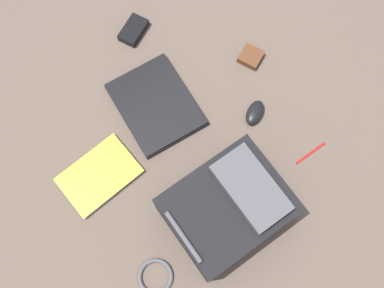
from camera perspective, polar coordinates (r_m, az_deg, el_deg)
ground_plane at (r=1.61m, az=-1.05°, el=-1.10°), size 3.52×3.52×0.00m
backpack at (r=1.48m, az=4.77°, el=-8.36°), size 0.38×0.44×0.20m
laptop at (r=1.66m, az=-4.81°, el=5.23°), size 0.40×0.35×0.03m
book_red at (r=1.61m, az=-12.17°, el=-4.10°), size 0.21×0.29×0.02m
computer_mouse at (r=1.66m, az=8.33°, el=4.13°), size 0.09×0.12×0.04m
cable_coil at (r=1.54m, az=-4.89°, el=-17.11°), size 0.12×0.12×0.02m
power_brick at (r=1.82m, az=-7.75°, el=14.70°), size 0.11×0.14×0.03m
pen_black at (r=1.66m, az=15.47°, el=-1.15°), size 0.03×0.14×0.01m
earbud_pouch at (r=1.76m, az=7.79°, el=11.37°), size 0.10×0.10×0.03m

